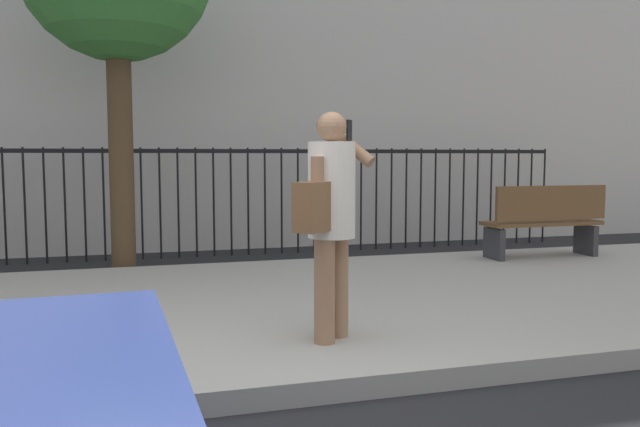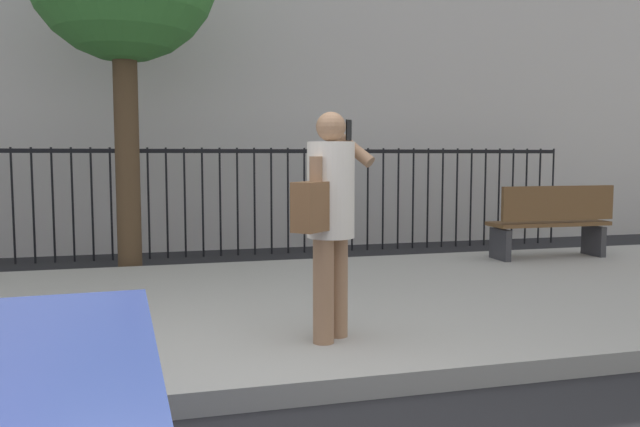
{
  "view_description": "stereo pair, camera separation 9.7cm",
  "coord_description": "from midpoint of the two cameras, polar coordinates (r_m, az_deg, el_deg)",
  "views": [
    {
      "loc": [
        -0.72,
        -3.56,
        1.49
      ],
      "look_at": [
        0.63,
        1.11,
        1.05
      ],
      "focal_mm": 36.01,
      "sensor_mm": 36.0,
      "label": 1
    },
    {
      "loc": [
        -0.63,
        -3.58,
        1.49
      ],
      "look_at": [
        0.63,
        1.11,
        1.05
      ],
      "focal_mm": 36.01,
      "sensor_mm": 36.0,
      "label": 2
    }
  ],
  "objects": [
    {
      "name": "pedestrian_on_phone",
      "position": [
        4.57,
        0.26,
        0.37
      ],
      "size": [
        0.69,
        0.67,
        1.65
      ],
      "color": "#936B4C",
      "rests_on": "sidewalk"
    },
    {
      "name": "iron_fence",
      "position": [
        9.51,
        -12.03,
        2.26
      ],
      "size": [
        12.03,
        0.04,
        1.6
      ],
      "color": "black",
      "rests_on": "ground"
    },
    {
      "name": "street_bench",
      "position": [
        8.85,
        19.09,
        -0.52
      ],
      "size": [
        1.6,
        0.45,
        0.95
      ],
      "color": "brown",
      "rests_on": "sidewalk"
    },
    {
      "name": "sidewalk",
      "position": [
        5.98,
        -9.27,
        -8.55
      ],
      "size": [
        28.0,
        4.4,
        0.15
      ],
      "primitive_type": "cube",
      "color": "#9E9B93",
      "rests_on": "ground"
    },
    {
      "name": "ground_plane",
      "position": [
        3.93,
        -5.22,
        -17.1
      ],
      "size": [
        60.0,
        60.0,
        0.0
      ],
      "primitive_type": "plane",
      "color": "black"
    }
  ]
}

